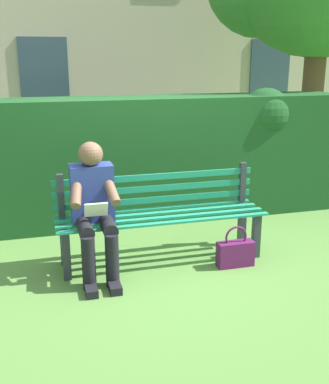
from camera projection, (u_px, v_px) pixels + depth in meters
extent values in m
plane|color=#517F38|center=(162.00, 260.00, 4.56)|extent=(60.00, 60.00, 0.00)
cube|color=#2D3338|center=(256.00, 235.00, 4.58)|extent=(0.07, 0.07, 0.45)
cube|color=#2D3338|center=(66.00, 256.00, 4.11)|extent=(0.07, 0.07, 0.45)
cube|color=#2D3338|center=(242.00, 224.00, 4.89)|extent=(0.07, 0.07, 0.45)
cube|color=#2D3338|center=(64.00, 242.00, 4.42)|extent=(0.07, 0.07, 0.45)
cube|color=#1E8460|center=(156.00, 208.00, 4.63)|extent=(2.00, 0.06, 0.02)
cube|color=#1E8460|center=(160.00, 213.00, 4.50)|extent=(2.00, 0.06, 0.02)
cube|color=#1E8460|center=(164.00, 218.00, 4.36)|extent=(2.00, 0.06, 0.02)
cube|color=#1E8460|center=(168.00, 223.00, 4.23)|extent=(2.00, 0.06, 0.02)
cube|color=#2D3338|center=(242.00, 182.00, 4.80)|extent=(0.06, 0.06, 0.41)
cube|color=#2D3338|center=(61.00, 195.00, 4.33)|extent=(0.06, 0.06, 0.41)
cube|color=#1E8460|center=(156.00, 200.00, 4.60)|extent=(2.00, 0.02, 0.06)
cube|color=#1E8460|center=(156.00, 188.00, 4.56)|extent=(2.00, 0.02, 0.06)
cube|color=#1E8460|center=(156.00, 177.00, 4.53)|extent=(2.00, 0.02, 0.06)
cube|color=navy|center=(92.00, 193.00, 4.21)|extent=(0.38, 0.22, 0.52)
sphere|color=brown|center=(91.00, 154.00, 4.09)|extent=(0.22, 0.22, 0.22)
cylinder|color=black|center=(107.00, 224.00, 4.11)|extent=(0.13, 0.42, 0.13)
cylinder|color=black|center=(85.00, 226.00, 4.06)|extent=(0.13, 0.42, 0.13)
cylinder|color=black|center=(112.00, 261.00, 3.98)|extent=(0.12, 0.12, 0.47)
cylinder|color=black|center=(89.00, 263.00, 3.93)|extent=(0.12, 0.12, 0.47)
cube|color=black|center=(114.00, 286.00, 3.97)|extent=(0.10, 0.24, 0.07)
cube|color=black|center=(91.00, 289.00, 3.92)|extent=(0.10, 0.24, 0.07)
cylinder|color=brown|center=(111.00, 189.00, 4.10)|extent=(0.14, 0.32, 0.26)
cylinder|color=brown|center=(76.00, 192.00, 4.02)|extent=(0.14, 0.32, 0.26)
cube|color=white|center=(96.00, 210.00, 3.99)|extent=(0.20, 0.07, 0.13)
cube|color=#19471E|center=(148.00, 159.00, 5.59)|extent=(4.87, 0.68, 1.47)
sphere|color=#19471E|center=(265.00, 113.00, 5.72)|extent=(0.61, 0.61, 0.61)
sphere|color=#19471E|center=(41.00, 125.00, 5.21)|extent=(0.55, 0.55, 0.55)
cylinder|color=brown|center=(312.00, 99.00, 7.33)|extent=(0.33, 0.33, 2.55)
cube|color=#BCAD93|center=(145.00, 8.00, 10.50)|extent=(9.37, 3.29, 5.96)
cube|color=#334756|center=(270.00, 69.00, 9.93)|extent=(0.90, 0.04, 1.20)
cube|color=#334756|center=(44.00, 70.00, 8.73)|extent=(0.90, 0.04, 1.20)
cube|color=#59194C|center=(235.00, 254.00, 4.40)|extent=(0.35, 0.13, 0.24)
torus|color=#59194C|center=(236.00, 237.00, 4.35)|extent=(0.22, 0.02, 0.22)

